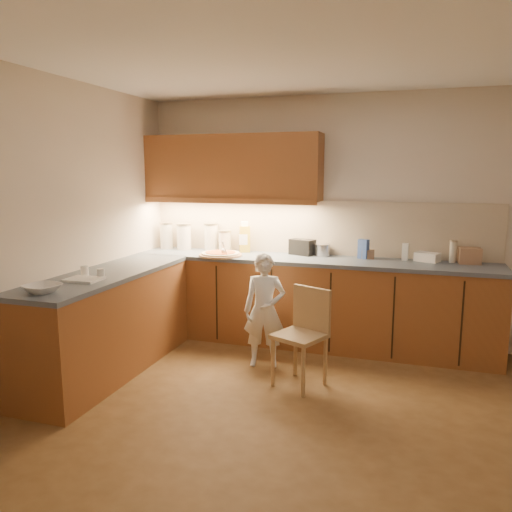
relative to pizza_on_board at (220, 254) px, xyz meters
name	(u,v)px	position (x,y,z in m)	size (l,w,h in m)	color
room	(314,191)	(1.31, -1.54, 0.74)	(4.54, 4.50, 2.62)	brown
l_counter	(246,308)	(0.38, -0.29, -0.48)	(3.77, 2.62, 0.92)	brown
backsplash	(316,227)	(0.93, 0.45, 0.27)	(3.75, 0.02, 0.58)	#C5B498
upper_cabinets	(232,168)	(0.03, 0.29, 0.91)	(1.95, 0.36, 0.73)	brown
pizza_on_board	(220,254)	(0.00, 0.00, 0.00)	(0.46, 0.46, 0.19)	#AB7F55
child	(265,310)	(0.66, -0.57, -0.41)	(0.39, 0.26, 1.07)	white
wooden_chair	(304,329)	(1.11, -0.86, -0.46)	(0.49, 0.49, 0.83)	tan
mixing_bowl	(42,288)	(-0.64, -1.93, 0.01)	(0.26, 0.26, 0.06)	white
canister_a	(167,235)	(-0.79, 0.29, 0.13)	(0.15, 0.15, 0.31)	beige
canister_b	(184,236)	(-0.57, 0.29, 0.13)	(0.17, 0.17, 0.30)	white
canister_c	(211,237)	(-0.25, 0.34, 0.14)	(0.17, 0.17, 0.31)	white
canister_d	(225,241)	(-0.07, 0.31, 0.10)	(0.15, 0.15, 0.24)	beige
oil_jug	(245,238)	(0.16, 0.33, 0.14)	(0.14, 0.12, 0.34)	gold
toaster	(302,247)	(0.81, 0.34, 0.06)	(0.30, 0.23, 0.17)	black
steel_pot	(322,250)	(1.03, 0.34, 0.05)	(0.17, 0.17, 0.13)	silver
blue_box	(363,249)	(1.46, 0.30, 0.08)	(0.10, 0.07, 0.20)	#3654A4
card_box_a	(368,254)	(1.51, 0.32, 0.02)	(0.13, 0.09, 0.09)	#966D51
white_bottle	(405,252)	(1.88, 0.33, 0.07)	(0.06, 0.06, 0.17)	white
flat_pack	(427,257)	(2.09, 0.33, 0.02)	(0.22, 0.16, 0.09)	white
tall_jar	(453,251)	(2.33, 0.34, 0.09)	(0.07, 0.07, 0.22)	silver
card_box_b	(470,256)	(2.48, 0.33, 0.06)	(0.20, 0.16, 0.16)	tan
dough_cloth	(84,279)	(-0.61, -1.49, -0.01)	(0.28, 0.22, 0.02)	white
spice_jar_a	(85,271)	(-0.71, -1.34, 0.02)	(0.07, 0.07, 0.09)	white
spice_jar_b	(101,273)	(-0.53, -1.36, 0.02)	(0.06, 0.06, 0.08)	white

